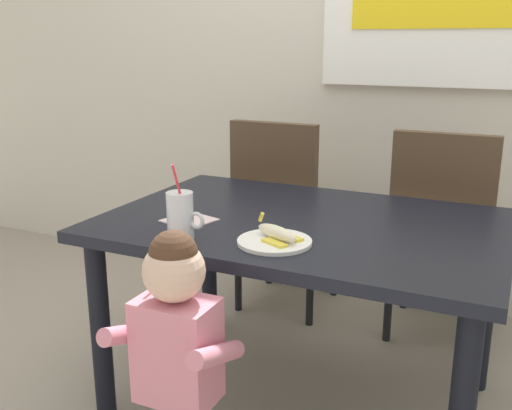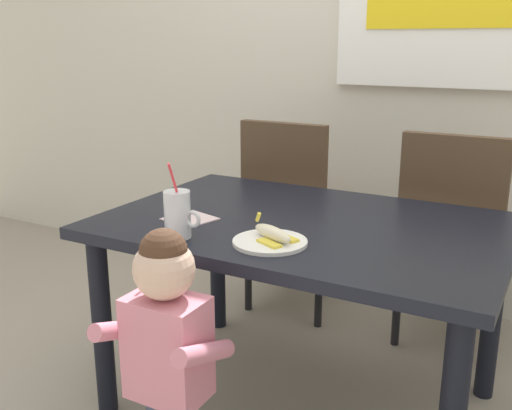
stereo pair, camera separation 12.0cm
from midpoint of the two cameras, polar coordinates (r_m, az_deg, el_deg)
ground_plane at (r=2.36m, az=2.64°, el=-18.32°), size 24.00×24.00×0.00m
back_wall at (r=3.06m, az=11.84°, el=17.84°), size 6.40×0.17×2.90m
dining_table at (r=2.08m, az=2.86°, el=-3.94°), size 1.36×0.92×0.72m
dining_chair_left at (r=2.86m, az=1.36°, el=-0.09°), size 0.44×0.45×0.96m
dining_chair_right at (r=2.66m, az=16.37°, el=-1.92°), size 0.44×0.45×0.96m
toddler_standing at (r=1.68m, az=-9.77°, el=-12.63°), size 0.33×0.24×0.84m
milk_cup at (r=1.85m, az=-9.13°, el=-1.30°), size 0.13×0.09×0.25m
snack_plate at (r=1.81m, az=-0.11°, el=-3.58°), size 0.23×0.23×0.01m
peeled_banana at (r=1.80m, az=0.18°, el=-2.78°), size 0.17×0.14×0.07m
paper_napkin at (r=2.05m, az=-8.15°, el=-1.47°), size 0.19×0.19×0.00m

